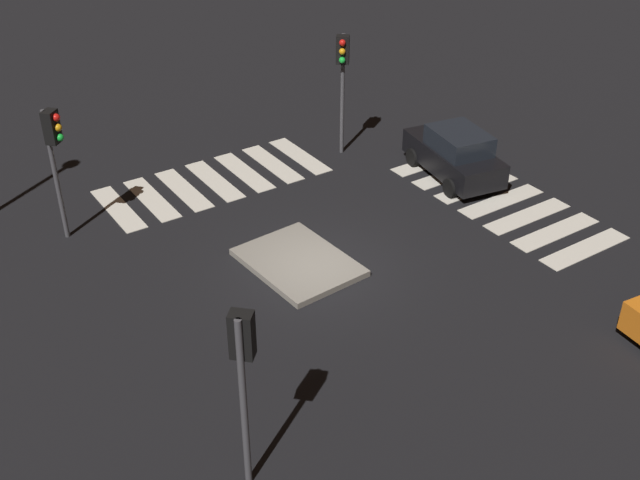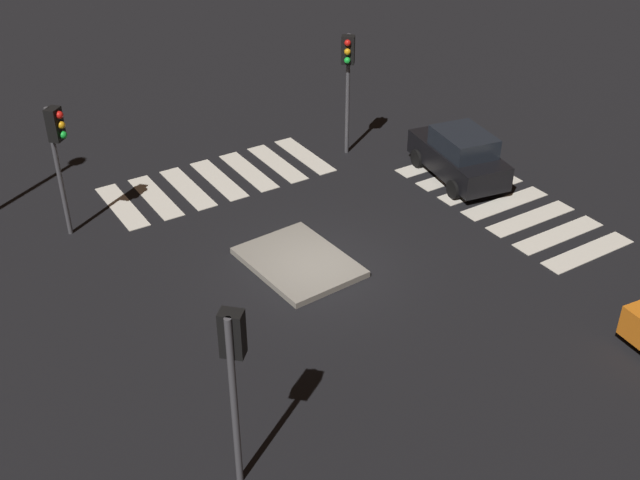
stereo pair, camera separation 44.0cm
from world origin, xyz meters
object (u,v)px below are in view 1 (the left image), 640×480
at_px(traffic_island, 298,262).
at_px(traffic_light_east, 343,66).
at_px(car_black, 455,154).
at_px(traffic_light_west, 243,358).
at_px(traffic_light_north, 54,143).

distance_m(traffic_island, traffic_light_east, 8.05).
height_order(traffic_island, traffic_light_east, traffic_light_east).
bearing_deg(car_black, traffic_light_west, 131.61).
xyz_separation_m(car_black, traffic_light_east, (3.60, 2.16, 2.45)).
height_order(traffic_light_north, traffic_light_east, traffic_light_east).
bearing_deg(car_black, traffic_light_north, 84.16).
height_order(car_black, traffic_light_east, traffic_light_east).
bearing_deg(traffic_light_west, traffic_light_east, 2.43).
distance_m(traffic_light_north, traffic_light_east, 10.05).
xyz_separation_m(traffic_light_north, traffic_light_west, (-11.01, 0.05, 0.02)).
bearing_deg(car_black, traffic_light_east, 40.85).
xyz_separation_m(traffic_island, car_black, (1.65, -7.34, 0.78)).
distance_m(car_black, traffic_light_east, 4.86).
distance_m(traffic_island, traffic_light_north, 7.65).
bearing_deg(traffic_light_west, car_black, -13.74).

